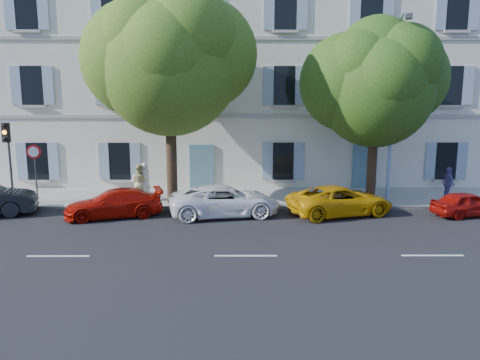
{
  "coord_description": "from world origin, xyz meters",
  "views": [
    {
      "loc": [
        -0.26,
        -18.29,
        5.02
      ],
      "look_at": [
        -0.15,
        2.0,
        1.4
      ],
      "focal_mm": 35.0,
      "sensor_mm": 36.0,
      "label": 1
    }
  ],
  "objects_px": {
    "tree_left": "(169,67)",
    "pedestrian_b": "(139,183)",
    "car_white_coupe": "(225,201)",
    "road_sign": "(35,162)",
    "street_lamp": "(394,101)",
    "pedestrian_a": "(144,182)",
    "car_yellow_supercar": "(340,200)",
    "car_red_hatchback": "(467,204)",
    "traffic_light": "(8,146)",
    "tree_right": "(376,89)",
    "pedestrian_c": "(448,183)",
    "car_red_coupe": "(114,203)"
  },
  "relations": [
    {
      "from": "pedestrian_a",
      "to": "pedestrian_c",
      "type": "height_order",
      "value": "pedestrian_a"
    },
    {
      "from": "road_sign",
      "to": "pedestrian_b",
      "type": "bearing_deg",
      "value": 8.28
    },
    {
      "from": "car_red_coupe",
      "to": "tree_left",
      "type": "distance_m",
      "value": 6.48
    },
    {
      "from": "car_yellow_supercar",
      "to": "car_white_coupe",
      "type": "bearing_deg",
      "value": 74.45
    },
    {
      "from": "tree_right",
      "to": "pedestrian_a",
      "type": "height_order",
      "value": "tree_right"
    },
    {
      "from": "pedestrian_b",
      "to": "tree_right",
      "type": "bearing_deg",
      "value": -163.97
    },
    {
      "from": "tree_left",
      "to": "car_yellow_supercar",
      "type": "bearing_deg",
      "value": -12.88
    },
    {
      "from": "street_lamp",
      "to": "pedestrian_a",
      "type": "xyz_separation_m",
      "value": [
        -11.36,
        0.95,
        -3.79
      ]
    },
    {
      "from": "road_sign",
      "to": "pedestrian_a",
      "type": "xyz_separation_m",
      "value": [
        4.78,
        0.8,
        -1.07
      ]
    },
    {
      "from": "car_red_coupe",
      "to": "road_sign",
      "type": "height_order",
      "value": "road_sign"
    },
    {
      "from": "tree_left",
      "to": "pedestrian_b",
      "type": "distance_m",
      "value": 5.58
    },
    {
      "from": "tree_right",
      "to": "car_white_coupe",
      "type": "bearing_deg",
      "value": -163.82
    },
    {
      "from": "car_white_coupe",
      "to": "street_lamp",
      "type": "xyz_separation_m",
      "value": [
        7.46,
        1.49,
        4.18
      ]
    },
    {
      "from": "car_yellow_supercar",
      "to": "pedestrian_c",
      "type": "height_order",
      "value": "pedestrian_c"
    },
    {
      "from": "street_lamp",
      "to": "pedestrian_b",
      "type": "bearing_deg",
      "value": 175.97
    },
    {
      "from": "car_white_coupe",
      "to": "road_sign",
      "type": "height_order",
      "value": "road_sign"
    },
    {
      "from": "pedestrian_a",
      "to": "pedestrian_b",
      "type": "relative_size",
      "value": 1.03
    },
    {
      "from": "car_white_coupe",
      "to": "car_red_hatchback",
      "type": "relative_size",
      "value": 1.52
    },
    {
      "from": "car_red_coupe",
      "to": "tree_right",
      "type": "height_order",
      "value": "tree_right"
    },
    {
      "from": "street_lamp",
      "to": "tree_right",
      "type": "bearing_deg",
      "value": 145.33
    },
    {
      "from": "tree_right",
      "to": "road_sign",
      "type": "distance_m",
      "value": 15.78
    },
    {
      "from": "traffic_light",
      "to": "pedestrian_b",
      "type": "distance_m",
      "value": 6.04
    },
    {
      "from": "tree_right",
      "to": "traffic_light",
      "type": "relative_size",
      "value": 2.18
    },
    {
      "from": "car_red_coupe",
      "to": "car_white_coupe",
      "type": "relative_size",
      "value": 0.86
    },
    {
      "from": "tree_right",
      "to": "pedestrian_a",
      "type": "bearing_deg",
      "value": 177.48
    },
    {
      "from": "car_white_coupe",
      "to": "road_sign",
      "type": "xyz_separation_m",
      "value": [
        -8.67,
        1.64,
        1.47
      ]
    },
    {
      "from": "tree_right",
      "to": "pedestrian_b",
      "type": "xyz_separation_m",
      "value": [
        -10.88,
        0.34,
        -4.33
      ]
    },
    {
      "from": "car_red_hatchback",
      "to": "pedestrian_b",
      "type": "distance_m",
      "value": 14.65
    },
    {
      "from": "car_red_hatchback",
      "to": "pedestrian_b",
      "type": "xyz_separation_m",
      "value": [
        -14.44,
        2.4,
        0.49
      ]
    },
    {
      "from": "pedestrian_b",
      "to": "street_lamp",
      "type": "bearing_deg",
      "value": -166.23
    },
    {
      "from": "road_sign",
      "to": "pedestrian_b",
      "type": "height_order",
      "value": "road_sign"
    },
    {
      "from": "street_lamp",
      "to": "pedestrian_c",
      "type": "bearing_deg",
      "value": 17.79
    },
    {
      "from": "car_yellow_supercar",
      "to": "traffic_light",
      "type": "relative_size",
      "value": 1.22
    },
    {
      "from": "car_yellow_supercar",
      "to": "street_lamp",
      "type": "height_order",
      "value": "street_lamp"
    },
    {
      "from": "car_white_coupe",
      "to": "pedestrian_b",
      "type": "bearing_deg",
      "value": 50.65
    },
    {
      "from": "car_red_hatchback",
      "to": "traffic_light",
      "type": "bearing_deg",
      "value": 70.81
    },
    {
      "from": "car_red_hatchback",
      "to": "car_red_coupe",
      "type": "bearing_deg",
      "value": 75.95
    },
    {
      "from": "car_red_coupe",
      "to": "traffic_light",
      "type": "relative_size",
      "value": 1.08
    },
    {
      "from": "traffic_light",
      "to": "car_white_coupe",
      "type": "bearing_deg",
      "value": -9.27
    },
    {
      "from": "tree_right",
      "to": "car_red_coupe",
      "type": "bearing_deg",
      "value": -169.37
    },
    {
      "from": "car_red_coupe",
      "to": "pedestrian_a",
      "type": "xyz_separation_m",
      "value": [
        0.78,
        2.62,
        0.46
      ]
    },
    {
      "from": "car_red_hatchback",
      "to": "traffic_light",
      "type": "height_order",
      "value": "traffic_light"
    },
    {
      "from": "pedestrian_c",
      "to": "pedestrian_a",
      "type": "bearing_deg",
      "value": 83.63
    },
    {
      "from": "tree_right",
      "to": "pedestrian_b",
      "type": "height_order",
      "value": "tree_right"
    },
    {
      "from": "traffic_light",
      "to": "road_sign",
      "type": "relative_size",
      "value": 1.36
    },
    {
      "from": "pedestrian_a",
      "to": "tree_left",
      "type": "bearing_deg",
      "value": 122.56
    },
    {
      "from": "tree_right",
      "to": "road_sign",
      "type": "xyz_separation_m",
      "value": [
        -15.45,
        -0.33,
        -3.23
      ]
    },
    {
      "from": "car_white_coupe",
      "to": "pedestrian_b",
      "type": "distance_m",
      "value": 4.72
    },
    {
      "from": "car_red_hatchback",
      "to": "car_yellow_supercar",
      "type": "bearing_deg",
      "value": 73.15
    },
    {
      "from": "car_yellow_supercar",
      "to": "tree_left",
      "type": "height_order",
      "value": "tree_left"
    }
  ]
}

